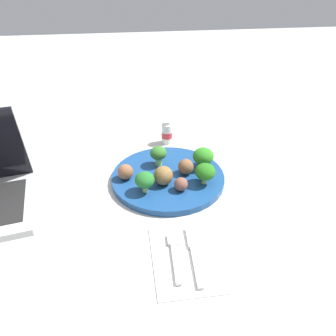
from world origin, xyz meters
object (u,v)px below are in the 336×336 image
(fork, at_px, (175,254))
(yogurt_bottle, at_px, (167,133))
(broccoli_floret_mid_right, at_px, (205,172))
(knife, at_px, (194,252))
(broccoli_floret_back_right, at_px, (145,180))
(napkin, at_px, (185,258))
(meatball_mid_left, at_px, (163,176))
(meatball_near_rim, at_px, (181,184))
(plate, at_px, (168,177))
(broccoli_floret_front_left, at_px, (203,156))
(meatball_far_rim, at_px, (186,166))
(broccoli_floret_back_left, at_px, (158,154))
(meatball_back_right, at_px, (125,172))

(fork, relative_size, yogurt_bottle, 1.71)
(broccoli_floret_mid_right, relative_size, knife, 0.36)
(broccoli_floret_back_right, height_order, napkin, broccoli_floret_back_right)
(broccoli_floret_mid_right, relative_size, fork, 0.43)
(napkin, bearing_deg, meatball_mid_left, 2.59)
(fork, bearing_deg, meatball_near_rim, -13.80)
(plate, relative_size, broccoli_floret_front_left, 5.22)
(broccoli_floret_mid_right, height_order, fork, broccoli_floret_mid_right)
(meatball_far_rim, bearing_deg, broccoli_floret_back_right, 120.40)
(yogurt_bottle, bearing_deg, broccoli_floret_back_left, 163.26)
(plate, relative_size, broccoli_floret_back_right, 5.58)
(plate, relative_size, knife, 1.92)
(broccoli_floret_back_right, relative_size, meatball_back_right, 1.32)
(broccoli_floret_back_left, xyz_separation_m, napkin, (-0.31, -0.01, -0.05))
(broccoli_floret_back_right, bearing_deg, meatball_far_rim, -59.60)
(broccoli_floret_back_left, bearing_deg, yogurt_bottle, -16.74)
(broccoli_floret_back_left, xyz_separation_m, meatball_far_rim, (-0.05, -0.06, -0.01))
(meatball_near_rim, xyz_separation_m, knife, (-0.18, 0.01, -0.02))
(napkin, bearing_deg, meatball_far_rim, -11.21)
(broccoli_floret_back_right, distance_m, napkin, 0.21)
(broccoli_floret_mid_right, bearing_deg, broccoli_floret_back_right, 94.55)
(broccoli_floret_mid_right, relative_size, broccoli_floret_back_right, 1.04)
(meatball_far_rim, bearing_deg, knife, 172.59)
(meatball_far_rim, distance_m, yogurt_bottle, 0.19)
(broccoli_floret_back_right, bearing_deg, yogurt_bottle, -19.17)
(meatball_mid_left, bearing_deg, broccoli_floret_front_left, -62.48)
(broccoli_floret_front_left, distance_m, meatball_mid_left, 0.12)
(meatball_near_rim, xyz_separation_m, fork, (-0.18, 0.04, -0.02))
(broccoli_floret_mid_right, xyz_separation_m, meatball_far_rim, (0.05, 0.04, -0.01))
(broccoli_floret_front_left, xyz_separation_m, meatball_far_rim, (-0.02, 0.05, -0.01))
(plate, relative_size, fork, 2.32)
(meatball_far_rim, height_order, meatball_mid_left, meatball_mid_left)
(broccoli_floret_mid_right, distance_m, meatball_far_rim, 0.06)
(broccoli_floret_front_left, relative_size, yogurt_bottle, 0.76)
(broccoli_floret_back_left, relative_size, yogurt_bottle, 0.74)
(meatball_near_rim, height_order, fork, meatball_near_rim)
(meatball_near_rim, bearing_deg, fork, 166.20)
(napkin, bearing_deg, fork, 65.61)
(meatball_near_rim, distance_m, knife, 0.18)
(broccoli_floret_back_right, distance_m, meatball_back_right, 0.07)
(meatball_far_rim, bearing_deg, broccoli_floret_back_left, 52.56)
(broccoli_floret_front_left, xyz_separation_m, meatball_back_right, (-0.02, 0.20, -0.01))
(meatball_near_rim, bearing_deg, broccoli_floret_back_left, 17.77)
(meatball_near_rim, bearing_deg, meatball_back_right, 62.16)
(broccoli_floret_back_right, xyz_separation_m, knife, (-0.19, -0.07, -0.04))
(meatball_near_rim, relative_size, meatball_mid_left, 0.70)
(meatball_mid_left, bearing_deg, meatball_back_right, 68.36)
(meatball_near_rim, xyz_separation_m, yogurt_bottle, (0.26, -0.01, -0.00))
(broccoli_floret_mid_right, xyz_separation_m, broccoli_floret_front_left, (0.07, -0.01, -0.00))
(broccoli_floret_front_left, height_order, napkin, broccoli_floret_front_left)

